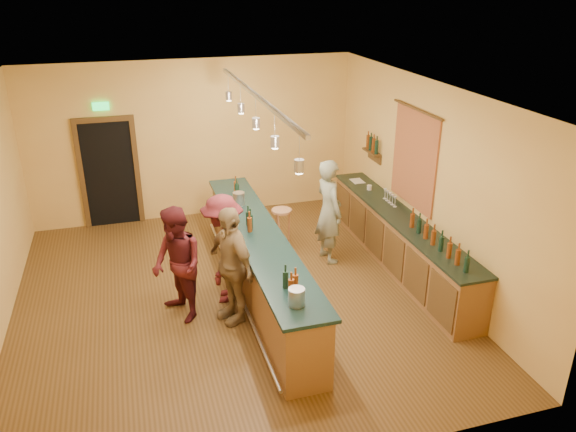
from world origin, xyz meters
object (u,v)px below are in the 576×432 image
object	(u,v)px
customer_c	(223,249)
bar_stool	(282,217)
tasting_bar	(259,259)
bartender	(329,211)
customer_a	(177,265)
back_counter	(400,241)
customer_b	(231,265)

from	to	relation	value
customer_c	bar_stool	xyz separation A→B (m)	(1.33, 1.47, -0.25)
tasting_bar	bartender	size ratio (longest dim) A/B	2.77
customer_a	back_counter	bearing A→B (deg)	76.53
customer_c	bar_stool	size ratio (longest dim) A/B	2.27
bartender	customer_b	bearing A→B (deg)	116.26
tasting_bar	customer_c	distance (m)	0.60
back_counter	customer_b	xyz separation A→B (m)	(-3.06, -0.77, 0.40)
bartender	bar_stool	bearing A→B (deg)	35.41
tasting_bar	bar_stool	bearing A→B (deg)	61.94
back_counter	customer_a	bearing A→B (deg)	-172.30
back_counter	tasting_bar	size ratio (longest dim) A/B	0.89
tasting_bar	customer_a	bearing A→B (deg)	-165.46
bartender	customer_a	bearing A→B (deg)	104.00
customer_b	bar_stool	size ratio (longest dim) A/B	2.34
bar_stool	tasting_bar	bearing A→B (deg)	-118.06
back_counter	bartender	distance (m)	1.31
back_counter	customer_c	world-z (taller)	customer_c
bartender	customer_b	xyz separation A→B (m)	(-1.98, -1.37, -0.04)
tasting_bar	customer_a	distance (m)	1.34
bartender	bar_stool	world-z (taller)	bartender
back_counter	customer_a	xyz separation A→B (m)	(-3.78, -0.51, 0.37)
tasting_bar	back_counter	bearing A→B (deg)	4.13
back_counter	bartender	xyz separation A→B (m)	(-1.07, 0.60, 0.43)
bartender	customer_b	world-z (taller)	bartender
back_counter	tasting_bar	world-z (taller)	tasting_bar
customer_c	bar_stool	distance (m)	1.99
back_counter	customer_c	xyz separation A→B (m)	(-3.06, -0.18, 0.37)
tasting_bar	bar_stool	size ratio (longest dim) A/B	6.76
tasting_bar	bar_stool	xyz separation A→B (m)	(0.78, 1.47, 0.00)
back_counter	bar_stool	xyz separation A→B (m)	(-1.73, 1.28, 0.12)
tasting_bar	customer_b	xyz separation A→B (m)	(-0.55, -0.59, 0.28)
back_counter	tasting_bar	xyz separation A→B (m)	(-2.51, -0.18, 0.12)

